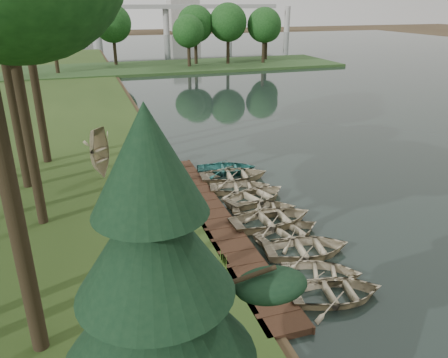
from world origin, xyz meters
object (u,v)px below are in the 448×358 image
object	(u,v)px
rowboat_0	(336,290)
pine_tree	(155,270)
rowboat_2	(307,246)
stored_rowboat	(103,173)
rowboat_1	(321,271)
boardwalk	(215,220)

from	to	relation	value
rowboat_0	pine_tree	distance (m)	9.08
rowboat_2	pine_tree	world-z (taller)	pine_tree
stored_rowboat	pine_tree	xyz separation A→B (m)	(0.26, -17.27, 4.55)
rowboat_0	stored_rowboat	xyz separation A→B (m)	(-6.92, 13.35, 0.21)
rowboat_1	stored_rowboat	world-z (taller)	stored_rowboat
rowboat_0	rowboat_1	world-z (taller)	rowboat_0
stored_rowboat	boardwalk	bearing A→B (deg)	-103.76
rowboat_1	stored_rowboat	size ratio (longest dim) A/B	1.03
boardwalk	stored_rowboat	world-z (taller)	stored_rowboat
boardwalk	rowboat_1	distance (m)	6.00
boardwalk	rowboat_2	world-z (taller)	rowboat_2
boardwalk	stored_rowboat	xyz separation A→B (m)	(-4.59, 6.64, 0.45)
pine_tree	stored_rowboat	bearing A→B (deg)	90.85
rowboat_0	stored_rowboat	size ratio (longest dim) A/B	1.15
rowboat_0	rowboat_2	world-z (taller)	rowboat_2
boardwalk	pine_tree	size ratio (longest dim) A/B	2.02
rowboat_2	pine_tree	bearing A→B (deg)	141.88
stored_rowboat	pine_tree	world-z (taller)	pine_tree
boardwalk	rowboat_0	distance (m)	7.10
rowboat_0	pine_tree	world-z (taller)	pine_tree
rowboat_1	rowboat_0	bearing A→B (deg)	-161.59
rowboat_2	stored_rowboat	xyz separation A→B (m)	(-7.35, 10.46, 0.19)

